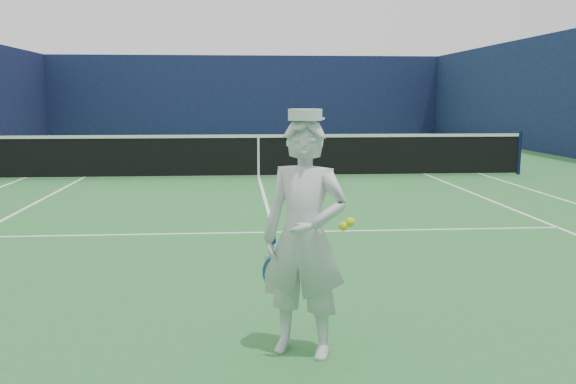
{
  "coord_description": "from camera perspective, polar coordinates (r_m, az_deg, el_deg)",
  "views": [
    {
      "loc": [
        -0.51,
        -15.17,
        1.87
      ],
      "look_at": [
        -0.03,
        -9.18,
        0.98
      ],
      "focal_mm": 40.0,
      "sensor_mm": 36.0,
      "label": 1
    }
  ],
  "objects": [
    {
      "name": "ground",
      "position": [
        15.29,
        -2.63,
        1.35
      ],
      "size": [
        80.0,
        80.0,
        0.0
      ],
      "primitive_type": "plane",
      "color": "#296D31",
      "rests_on": "ground"
    },
    {
      "name": "court_markings",
      "position": [
        15.29,
        -2.63,
        1.37
      ],
      "size": [
        11.03,
        23.83,
        0.01
      ],
      "color": "white",
      "rests_on": "ground"
    },
    {
      "name": "windscreen_fence",
      "position": [
        15.18,
        -2.69,
        8.87
      ],
      "size": [
        20.12,
        36.12,
        4.0
      ],
      "color": "#0F1638",
      "rests_on": "ground"
    },
    {
      "name": "tennis_player",
      "position": [
        4.63,
        1.48,
        -4.03
      ],
      "size": [
        0.75,
        0.72,
        1.79
      ],
      "rotation": [
        0.0,
        0.0,
        -0.42
      ],
      "color": "silver",
      "rests_on": "ground"
    },
    {
      "name": "tennis_net",
      "position": [
        15.23,
        -2.65,
        3.42
      ],
      "size": [
        12.88,
        0.09,
        1.07
      ],
      "color": "#141E4C",
      "rests_on": "ground"
    }
  ]
}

